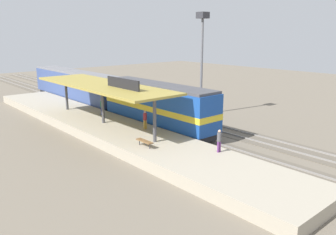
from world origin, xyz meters
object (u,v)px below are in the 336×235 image
passenger_carriage_single (75,86)px  locomotive (157,106)px  platform_bench (144,141)px  person_boarding (219,140)px  person_walking (102,106)px  light_mast (202,42)px  person_waiting (145,119)px

passenger_carriage_single → locomotive: bearing=-90.0°
platform_bench → person_boarding: bearing=-53.2°
locomotive → person_walking: bearing=117.5°
platform_bench → light_mast: 17.10m
person_boarding → person_walking: bearing=91.3°
person_walking → locomotive: bearing=-62.5°
person_walking → person_boarding: (0.36, -16.01, 0.00)m
platform_bench → person_walking: (3.04, 11.46, 0.51)m
light_mast → person_walking: 13.29m
person_boarding → locomotive: bearing=75.8°
locomotive → person_waiting: (-2.89, -1.76, -0.56)m
person_walking → light_mast: bearing=-21.5°
platform_bench → light_mast: light_mast is taller
platform_bench → person_boarding: size_ratio=0.99×
person_waiting → person_boarding: size_ratio=1.00×
locomotive → person_boarding: 10.64m
person_waiting → person_walking: same height
platform_bench → person_walking: person_walking is taller
person_walking → passenger_carriage_single: bearing=76.4°
light_mast → person_walking: (-10.76, 4.23, -6.54)m
person_waiting → locomotive: bearing=31.3°
passenger_carriage_single → light_mast: bearing=-64.7°
light_mast → passenger_carriage_single: bearing=115.3°
locomotive → person_walking: (-2.96, 5.70, -0.56)m
passenger_carriage_single → person_walking: (-2.96, -12.30, -0.46)m
platform_bench → locomotive: (6.00, 5.76, 1.07)m
person_waiting → person_walking: (-0.08, 7.46, 0.00)m
person_boarding → platform_bench: bearing=126.8°
locomotive → person_walking: 6.45m
passenger_carriage_single → light_mast: 19.27m
person_waiting → person_walking: bearing=90.6°
light_mast → person_boarding: (-10.40, -11.77, -6.54)m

